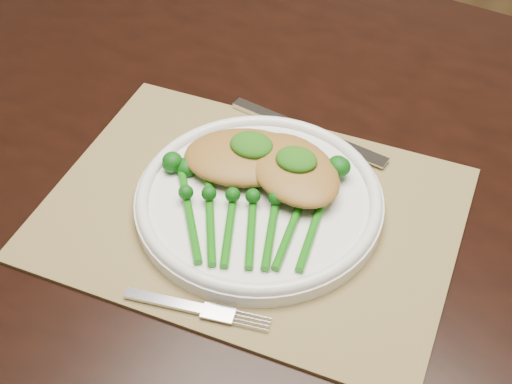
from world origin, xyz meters
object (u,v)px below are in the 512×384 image
at_px(placemat, 251,213).
at_px(chicken_fillet_left, 245,157).
at_px(broccolini_bundle, 252,216).
at_px(dinner_plate, 259,199).
at_px(dining_table, 286,319).

distance_m(placemat, chicken_fillet_left, 0.07).
bearing_deg(broccolini_bundle, dinner_plate, 82.46).
bearing_deg(dining_table, broccolini_bundle, -80.66).
xyz_separation_m(dining_table, placemat, (-0.00, -0.12, 0.37)).
bearing_deg(placemat, dinner_plate, 61.86).
relative_size(dinner_plate, broccolini_bundle, 1.26).
relative_size(dining_table, chicken_fillet_left, 11.73).
relative_size(dining_table, placemat, 3.63).
xyz_separation_m(dining_table, chicken_fillet_left, (-0.04, -0.07, 0.41)).
relative_size(dining_table, broccolini_bundle, 7.48).
bearing_deg(placemat, broccolini_bundle, -65.92).
xyz_separation_m(placemat, chicken_fillet_left, (-0.03, 0.05, 0.03)).
bearing_deg(dinner_plate, dining_table, 90.56).
distance_m(placemat, dinner_plate, 0.02).
height_order(placemat, dinner_plate, dinner_plate).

